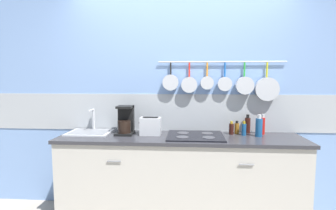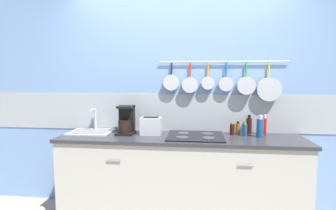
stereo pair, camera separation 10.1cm
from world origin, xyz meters
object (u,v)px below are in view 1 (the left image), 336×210
toaster (151,126)px  bottle_olive_oil (237,128)px  bottle_hot_sauce (231,129)px  coffee_maker (125,122)px  bottle_dish_soap (244,129)px  bottle_cooking_wine (259,127)px  bottle_vinegar (263,125)px  bottle_sesame_oil (248,125)px

toaster → bottle_olive_oil: toaster is taller
bottle_hot_sauce → bottle_olive_oil: (0.06, 0.03, 0.00)m
toaster → bottle_olive_oil: 0.95m
toaster → bottle_hot_sauce: (0.88, 0.09, -0.03)m
coffee_maker → bottle_dish_soap: bearing=0.9°
bottle_cooking_wine → bottle_vinegar: size_ratio=1.05×
bottle_vinegar → toaster: bearing=-174.5°
bottle_hot_sauce → coffee_maker: bearing=-176.8°
toaster → bottle_hot_sauce: bearing=5.8°
bottle_olive_oil → bottle_cooking_wine: bearing=-29.1°
bottle_cooking_wine → coffee_maker: bearing=179.1°
toaster → bottle_dish_soap: bearing=2.5°
bottle_vinegar → coffee_maker: bearing=-176.4°
bottle_sesame_oil → coffee_maker: bearing=-173.6°
bottle_dish_soap → bottle_cooking_wine: 0.16m
toaster → bottle_sesame_oil: size_ratio=1.15×
bottle_hot_sauce → bottle_cooking_wine: bottle_cooking_wine is taller
coffee_maker → bottle_olive_oil: coffee_maker is taller
bottle_cooking_wine → bottle_vinegar: bearing=58.7°
bottle_cooking_wine → bottle_olive_oil: bearing=150.9°
bottle_dish_soap → bottle_sesame_oil: size_ratio=0.74×
bottle_olive_oil → bottle_sesame_oil: bearing=24.9°
bottle_sesame_oil → bottle_vinegar: bearing=-20.9°
bottle_dish_soap → bottle_vinegar: bearing=19.2°
bottle_cooking_wine → toaster: bearing=-180.0°
coffee_maker → bottle_cooking_wine: size_ratio=1.34×
bottle_cooking_wine → bottle_sesame_oil: bearing=114.1°
bottle_hot_sauce → bottle_sesame_oil: size_ratio=0.69×
toaster → bottle_dish_soap: size_ratio=1.55×
bottle_cooking_wine → bottle_hot_sauce: bearing=161.9°
toaster → bottle_olive_oil: bearing=7.0°
bottle_vinegar → bottle_hot_sauce: bearing=-175.0°
bottle_sesame_oil → bottle_dish_soap: bearing=-116.8°
coffee_maker → bottle_sesame_oil: size_ratio=1.50×
bottle_olive_oil → bottle_dish_soap: 0.10m
bottle_hot_sauce → bottle_olive_oil: same height
bottle_olive_oil → bottle_dish_soap: bottle_dish_soap is taller
bottle_sesame_oil → bottle_vinegar: size_ratio=0.93×
coffee_maker → toaster: size_ratio=1.31×
bottle_dish_soap → toaster: bearing=-177.5°
bottle_olive_oil → bottle_dish_soap: (0.06, -0.07, 0.00)m
bottle_dish_soap → bottle_sesame_oil: bearing=63.2°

